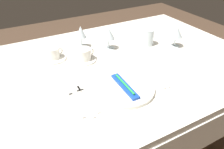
# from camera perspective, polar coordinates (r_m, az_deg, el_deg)

# --- Properties ---
(dining_table) EXTENTS (1.80, 1.11, 0.74)m
(dining_table) POSITION_cam_1_polar(r_m,az_deg,el_deg) (1.25, -2.69, -1.16)
(dining_table) COLOR silver
(dining_table) RESTS_ON ground
(dinner_plate) EXTENTS (0.28, 0.28, 0.02)m
(dinner_plate) POSITION_cam_1_polar(r_m,az_deg,el_deg) (1.03, 3.22, -3.72)
(dinner_plate) COLOR white
(dinner_plate) RESTS_ON dining_table
(toothbrush_package) EXTENTS (0.04, 0.21, 0.02)m
(toothbrush_package) POSITION_cam_1_polar(r_m,az_deg,el_deg) (1.02, 3.25, -2.97)
(toothbrush_package) COLOR blue
(toothbrush_package) RESTS_ON dinner_plate
(fork_outer) EXTENTS (0.02, 0.22, 0.00)m
(fork_outer) POSITION_cam_1_polar(r_m,az_deg,el_deg) (0.99, -6.40, -5.86)
(fork_outer) COLOR beige
(fork_outer) RESTS_ON dining_table
(fork_inner) EXTENTS (0.03, 0.23, 0.00)m
(fork_inner) POSITION_cam_1_polar(r_m,az_deg,el_deg) (0.98, -7.31, -6.45)
(fork_inner) COLOR beige
(fork_inner) RESTS_ON dining_table
(fork_salad) EXTENTS (0.02, 0.21, 0.00)m
(fork_salad) POSITION_cam_1_polar(r_m,az_deg,el_deg) (0.98, -9.63, -6.93)
(fork_salad) COLOR beige
(fork_salad) RESTS_ON dining_table
(dinner_knife) EXTENTS (0.02, 0.22, 0.00)m
(dinner_knife) POSITION_cam_1_polar(r_m,az_deg,el_deg) (1.13, 10.13, -0.86)
(dinner_knife) COLOR beige
(dinner_knife) RESTS_ON dining_table
(spoon_soup) EXTENTS (0.03, 0.22, 0.01)m
(spoon_soup) POSITION_cam_1_polar(r_m,az_deg,el_deg) (1.16, 10.41, 0.25)
(spoon_soup) COLOR beige
(spoon_soup) RESTS_ON dining_table
(saucer_left) EXTENTS (0.14, 0.14, 0.01)m
(saucer_left) POSITION_cam_1_polar(r_m,az_deg,el_deg) (1.28, -7.23, 3.82)
(saucer_left) COLOR white
(saucer_left) RESTS_ON dining_table
(coffee_cup_left) EXTENTS (0.11, 0.09, 0.06)m
(coffee_cup_left) POSITION_cam_1_polar(r_m,az_deg,el_deg) (1.26, -7.28, 5.32)
(coffee_cup_left) COLOR white
(coffee_cup_left) RESTS_ON saucer_left
(saucer_right) EXTENTS (0.14, 0.14, 0.01)m
(saucer_right) POSITION_cam_1_polar(r_m,az_deg,el_deg) (1.32, -14.82, 4.01)
(saucer_right) COLOR white
(saucer_right) RESTS_ON dining_table
(coffee_cup_right) EXTENTS (0.10, 0.08, 0.06)m
(coffee_cup_right) POSITION_cam_1_polar(r_m,az_deg,el_deg) (1.31, -14.97, 5.41)
(coffee_cup_right) COLOR white
(coffee_cup_right) RESTS_ON saucer_right
(wine_glass_centre) EXTENTS (0.07, 0.07, 0.14)m
(wine_glass_centre) POSITION_cam_1_polar(r_m,az_deg,el_deg) (1.36, -0.84, 10.30)
(wine_glass_centre) COLOR silver
(wine_glass_centre) RESTS_ON dining_table
(wine_glass_left) EXTENTS (0.07, 0.07, 0.14)m
(wine_glass_left) POSITION_cam_1_polar(r_m,az_deg,el_deg) (1.40, -8.09, 10.53)
(wine_glass_left) COLOR silver
(wine_glass_left) RESTS_ON dining_table
(wine_glass_right) EXTENTS (0.08, 0.08, 0.14)m
(wine_glass_right) POSITION_cam_1_polar(r_m,az_deg,el_deg) (1.45, 16.34, 10.48)
(wine_glass_right) COLOR silver
(wine_glass_right) RESTS_ON dining_table
(drink_tumbler) EXTENTS (0.07, 0.07, 0.11)m
(drink_tumbler) POSITION_cam_1_polar(r_m,az_deg,el_deg) (1.45, 9.26, 9.25)
(drink_tumbler) COLOR silver
(drink_tumbler) RESTS_ON dining_table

